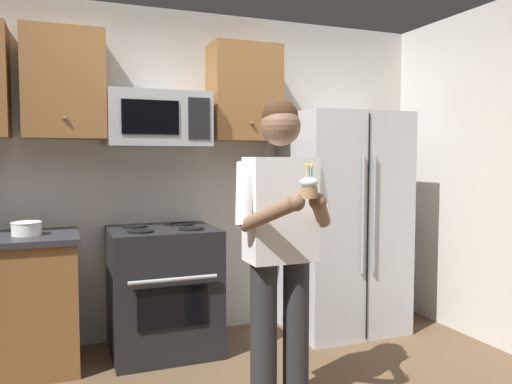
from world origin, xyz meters
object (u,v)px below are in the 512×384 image
(refrigerator, at_px, (343,222))
(bowl_large_white, at_px, (26,228))
(oven_range, at_px, (163,290))
(cupcake, at_px, (309,187))
(microwave, at_px, (158,119))
(person, at_px, (281,237))

(refrigerator, bearing_deg, bowl_large_white, 178.89)
(oven_range, relative_size, cupcake, 5.36)
(refrigerator, height_order, bowl_large_white, refrigerator)
(microwave, bearing_deg, oven_range, -90.02)
(bowl_large_white, distance_m, cupcake, 2.02)
(microwave, relative_size, refrigerator, 0.41)
(refrigerator, xyz_separation_m, bowl_large_white, (-2.41, 0.05, 0.07))
(bowl_large_white, bearing_deg, refrigerator, -1.11)
(bowl_large_white, distance_m, person, 1.77)
(oven_range, bearing_deg, bowl_large_white, 179.53)
(refrigerator, distance_m, bowl_large_white, 2.41)
(oven_range, height_order, refrigerator, refrigerator)
(oven_range, relative_size, microwave, 1.26)
(oven_range, relative_size, person, 0.53)
(oven_range, distance_m, microwave, 1.26)
(microwave, distance_m, bowl_large_white, 1.19)
(microwave, height_order, cupcake, microwave)
(oven_range, distance_m, cupcake, 1.73)
(refrigerator, bearing_deg, microwave, 173.97)
(oven_range, xyz_separation_m, person, (0.44, -1.13, 0.53))
(refrigerator, height_order, person, refrigerator)
(microwave, xyz_separation_m, bowl_large_white, (-0.91, -0.11, -0.75))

